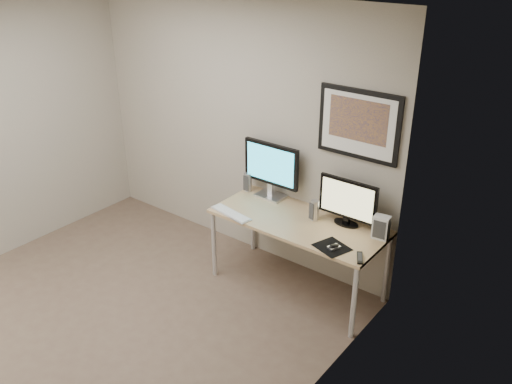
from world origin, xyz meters
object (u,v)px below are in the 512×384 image
(framed_art, at_px, (359,124))
(keyboard, at_px, (231,213))
(desk, at_px, (298,227))
(monitor_large, at_px, (271,168))
(speaker_right, at_px, (315,210))
(monitor_tv, at_px, (348,201))
(speaker_left, at_px, (248,182))
(fan_unit, at_px, (381,227))

(framed_art, distance_m, keyboard, 1.41)
(desk, bearing_deg, monitor_large, 153.62)
(desk, bearing_deg, speaker_right, 44.19)
(monitor_tv, bearing_deg, keyboard, -153.38)
(monitor_large, relative_size, monitor_tv, 1.11)
(speaker_left, distance_m, fan_unit, 1.48)
(speaker_left, distance_m, speaker_right, 0.86)
(framed_art, bearing_deg, fan_unit, -24.51)
(framed_art, distance_m, monitor_tv, 0.68)
(desk, bearing_deg, monitor_tv, 27.09)
(monitor_tv, bearing_deg, fan_unit, -5.21)
(keyboard, bearing_deg, monitor_tv, 36.47)
(framed_art, height_order, keyboard, framed_art)
(monitor_large, xyz_separation_m, monitor_tv, (0.86, -0.05, -0.08))
(fan_unit, bearing_deg, monitor_large, 169.39)
(monitor_large, xyz_separation_m, fan_unit, (1.21, -0.08, -0.20))
(desk, xyz_separation_m, fan_unit, (0.72, 0.16, 0.17))
(monitor_large, height_order, keyboard, monitor_large)
(framed_art, distance_m, monitor_large, 1.02)
(framed_art, bearing_deg, monitor_tv, -78.88)
(framed_art, relative_size, monitor_tv, 1.36)
(monitor_large, bearing_deg, keyboard, -98.11)
(framed_art, height_order, speaker_right, framed_art)
(desk, distance_m, speaker_left, 0.80)
(speaker_left, bearing_deg, monitor_tv, -10.98)
(monitor_tv, xyz_separation_m, speaker_right, (-0.27, -0.09, -0.14))
(speaker_left, bearing_deg, speaker_right, -17.47)
(desk, relative_size, keyboard, 3.52)
(fan_unit, bearing_deg, speaker_left, 171.05)
(desk, height_order, monitor_tv, monitor_tv)
(keyboard, bearing_deg, monitor_large, 91.29)
(framed_art, height_order, speaker_left, framed_art)
(monitor_tv, xyz_separation_m, fan_unit, (0.35, -0.03, -0.13))
(desk, bearing_deg, framed_art, 43.46)
(speaker_left, xyz_separation_m, fan_unit, (1.47, -0.05, 0.01))
(monitor_tv, bearing_deg, speaker_left, 178.82)
(framed_art, distance_m, fan_unit, 0.89)
(framed_art, xyz_separation_m, fan_unit, (0.37, -0.17, -0.79))
(speaker_right, relative_size, fan_unit, 0.92)
(fan_unit, bearing_deg, speaker_right, 178.75)
(speaker_left, height_order, keyboard, speaker_left)
(speaker_left, distance_m, keyboard, 0.54)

